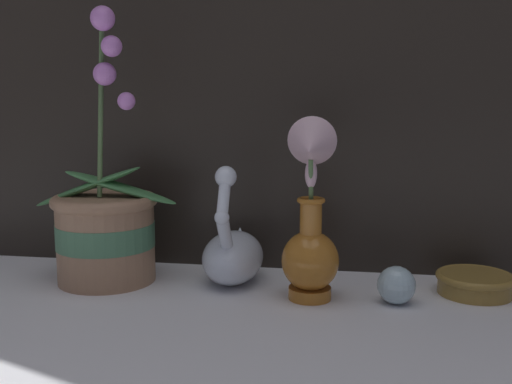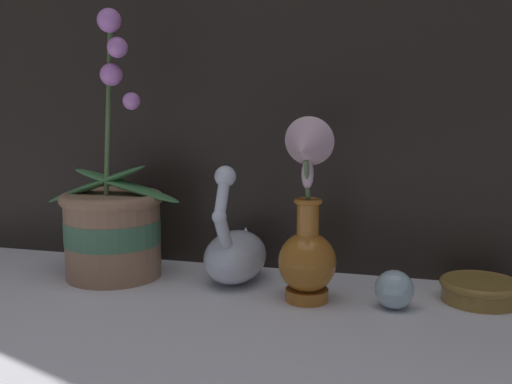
# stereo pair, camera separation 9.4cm
# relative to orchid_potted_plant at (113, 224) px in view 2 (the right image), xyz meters

# --- Properties ---
(ground_plane) EXTENTS (2.80, 2.80, 0.00)m
(ground_plane) POSITION_rel_orchid_potted_plant_xyz_m (0.29, -0.13, -0.09)
(ground_plane) COLOR white
(orchid_potted_plant) EXTENTS (0.25, 0.17, 0.45)m
(orchid_potted_plant) POSITION_rel_orchid_potted_plant_xyz_m (0.00, 0.00, 0.00)
(orchid_potted_plant) COLOR #9E7556
(orchid_potted_plant) RESTS_ON ground_plane
(swan_figurine) EXTENTS (0.10, 0.18, 0.20)m
(swan_figurine) POSITION_rel_orchid_potted_plant_xyz_m (0.21, 0.03, -0.04)
(swan_figurine) COLOR silver
(swan_figurine) RESTS_ON ground_plane
(blue_vase) EXTENTS (0.09, 0.11, 0.28)m
(blue_vase) POSITION_rel_orchid_potted_plant_xyz_m (0.34, -0.05, 0.02)
(blue_vase) COLOR #B26B23
(blue_vase) RESTS_ON ground_plane
(glass_sphere) EXTENTS (0.06, 0.06, 0.06)m
(glass_sphere) POSITION_rel_orchid_potted_plant_xyz_m (0.47, -0.04, -0.06)
(glass_sphere) COLOR silver
(glass_sphere) RESTS_ON ground_plane
(amber_dish) EXTENTS (0.12, 0.12, 0.03)m
(amber_dish) POSITION_rel_orchid_potted_plant_xyz_m (0.60, 0.03, -0.07)
(amber_dish) COLOR olive
(amber_dish) RESTS_ON ground_plane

